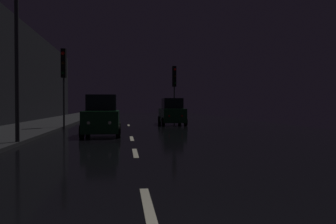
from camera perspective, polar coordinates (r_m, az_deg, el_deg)
ground at (r=27.04m, az=-6.39°, el=-2.25°), size 25.57×84.00×0.02m
sidewalk_left at (r=27.74m, az=-20.13°, el=-2.05°), size 4.40×84.00×0.15m
lane_centerline at (r=15.37m, az=-5.78°, el=-4.76°), size 0.16×24.20×0.01m
traffic_light_far_right at (r=32.68m, az=1.03°, el=5.01°), size 0.36×0.48×5.18m
traffic_light_far_left at (r=24.23m, az=-16.56°, el=6.50°), size 0.33×0.47×5.28m
streetlamp_overhead at (r=15.23m, az=-21.79°, el=15.37°), size 1.70×0.44×8.23m
car_approaching_headlights at (r=18.64m, az=-10.66°, el=-0.78°), size 1.93×4.19×2.11m
car_parked_right_far at (r=28.29m, az=0.65°, el=-0.10°), size 1.95×4.21×2.12m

